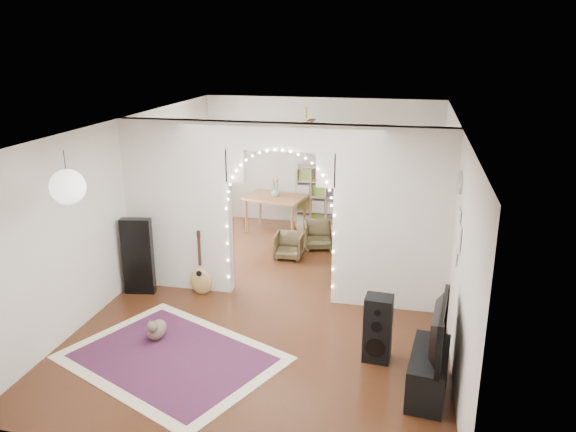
% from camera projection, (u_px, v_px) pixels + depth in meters
% --- Properties ---
extents(floor, '(7.50, 7.50, 0.00)m').
position_uv_depth(floor, '(281.00, 295.00, 8.82)').
color(floor, black).
rests_on(floor, ground).
extents(ceiling, '(5.00, 7.50, 0.02)m').
position_uv_depth(ceiling, '(281.00, 123.00, 8.01)').
color(ceiling, white).
rests_on(ceiling, wall_back).
extents(wall_back, '(5.00, 0.02, 2.70)m').
position_uv_depth(wall_back, '(321.00, 162.00, 11.91)').
color(wall_back, silver).
rests_on(wall_back, floor).
extents(wall_front, '(5.00, 0.02, 2.70)m').
position_uv_depth(wall_front, '(184.00, 335.00, 4.93)').
color(wall_front, silver).
rests_on(wall_front, floor).
extents(wall_left, '(0.02, 7.50, 2.70)m').
position_uv_depth(wall_left, '(128.00, 203.00, 8.94)').
color(wall_left, silver).
rests_on(wall_left, floor).
extents(wall_right, '(0.02, 7.50, 2.70)m').
position_uv_depth(wall_right, '(454.00, 224.00, 7.90)').
color(wall_right, silver).
rests_on(wall_right, floor).
extents(divider_wall, '(5.00, 0.20, 2.70)m').
position_uv_depth(divider_wall, '(281.00, 208.00, 8.39)').
color(divider_wall, silver).
rests_on(divider_wall, floor).
extents(fairy_lights, '(1.64, 0.04, 1.60)m').
position_uv_depth(fairy_lights, '(279.00, 202.00, 8.24)').
color(fairy_lights, '#FFEABF').
rests_on(fairy_lights, divider_wall).
extents(window, '(0.04, 1.20, 1.40)m').
position_uv_depth(window, '(175.00, 169.00, 10.56)').
color(window, white).
rests_on(window, wall_left).
extents(wall_clock, '(0.03, 0.31, 0.31)m').
position_uv_depth(wall_clock, '(460.00, 182.00, 7.12)').
color(wall_clock, white).
rests_on(wall_clock, wall_right).
extents(picture_frames, '(0.02, 0.50, 0.70)m').
position_uv_depth(picture_frames, '(458.00, 237.00, 6.93)').
color(picture_frames, white).
rests_on(picture_frames, wall_right).
extents(paper_lantern, '(0.40, 0.40, 0.40)m').
position_uv_depth(paper_lantern, '(68.00, 187.00, 6.31)').
color(paper_lantern, white).
rests_on(paper_lantern, ceiling).
extents(ceiling_fan, '(1.10, 1.10, 0.30)m').
position_uv_depth(ceiling_fan, '(306.00, 124.00, 9.96)').
color(ceiling_fan, '#AE923A').
rests_on(ceiling_fan, ceiling).
extents(area_rug, '(3.10, 2.79, 0.02)m').
position_uv_depth(area_rug, '(172.00, 357.00, 7.06)').
color(area_rug, maroon).
rests_on(area_rug, floor).
extents(guitar_case, '(0.49, 0.23, 1.22)m').
position_uv_depth(guitar_case, '(138.00, 256.00, 8.73)').
color(guitar_case, black).
rests_on(guitar_case, floor).
extents(acoustic_guitar, '(0.37, 0.15, 0.90)m').
position_uv_depth(acoustic_guitar, '(200.00, 271.00, 8.73)').
color(acoustic_guitar, '#B68F48').
rests_on(acoustic_guitar, floor).
extents(tabby_cat, '(0.26, 0.54, 0.35)m').
position_uv_depth(tabby_cat, '(157.00, 329.00, 7.47)').
color(tabby_cat, brown).
rests_on(tabby_cat, floor).
extents(floor_speaker, '(0.35, 0.32, 0.85)m').
position_uv_depth(floor_speaker, '(378.00, 329.00, 6.92)').
color(floor_speaker, black).
rests_on(floor_speaker, floor).
extents(media_console, '(0.51, 1.04, 0.50)m').
position_uv_depth(media_console, '(428.00, 372.00, 6.32)').
color(media_console, black).
rests_on(media_console, floor).
extents(tv, '(0.26, 1.08, 0.62)m').
position_uv_depth(tv, '(432.00, 328.00, 6.15)').
color(tv, black).
rests_on(tv, media_console).
extents(bookcase, '(1.33, 0.79, 1.34)m').
position_uv_depth(bookcase, '(327.00, 196.00, 11.84)').
color(bookcase, '#C2AD8D').
rests_on(bookcase, floor).
extents(dining_table, '(1.34, 1.02, 0.76)m').
position_uv_depth(dining_table, '(275.00, 200.00, 11.56)').
color(dining_table, brown).
rests_on(dining_table, floor).
extents(flower_vase, '(0.22, 0.22, 0.19)m').
position_uv_depth(flower_vase, '(275.00, 192.00, 11.51)').
color(flower_vase, silver).
rests_on(flower_vase, dining_table).
extents(dining_chair_left, '(0.67, 0.68, 0.52)m').
position_uv_depth(dining_chair_left, '(319.00, 235.00, 10.74)').
color(dining_chair_left, '#4A4025').
rests_on(dining_chair_left, floor).
extents(dining_chair_right, '(0.51, 0.53, 0.47)m').
position_uv_depth(dining_chair_right, '(289.00, 246.00, 10.26)').
color(dining_chair_right, '#4A4025').
rests_on(dining_chair_right, floor).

